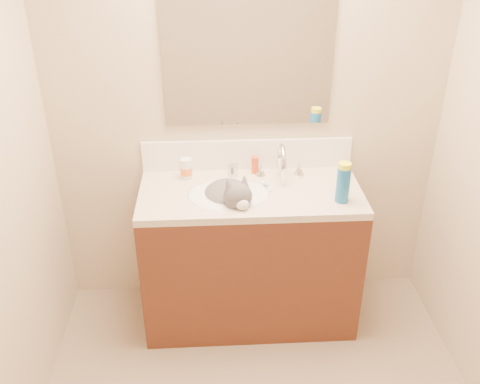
{
  "coord_description": "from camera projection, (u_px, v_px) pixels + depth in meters",
  "views": [
    {
      "loc": [
        -0.2,
        -1.53,
        2.26
      ],
      "look_at": [
        -0.06,
        0.92,
        0.88
      ],
      "focal_mm": 40.0,
      "sensor_mm": 36.0,
      "label": 1
    }
  ],
  "objects": [
    {
      "name": "room_shell",
      "position": [
        275.0,
        167.0,
        1.72
      ],
      "size": [
        2.24,
        2.54,
        2.52
      ],
      "color": "#C4B192",
      "rests_on": "ground"
    },
    {
      "name": "vanity_cabinet",
      "position": [
        250.0,
        258.0,
        3.1
      ],
      "size": [
        1.2,
        0.55,
        0.82
      ],
      "primitive_type": "cube",
      "color": "#522615",
      "rests_on": "ground"
    },
    {
      "name": "counter_slab",
      "position": [
        251.0,
        194.0,
        2.89
      ],
      "size": [
        1.2,
        0.55,
        0.04
      ],
      "primitive_type": "cube",
      "color": "beige",
      "rests_on": "vanity_cabinet"
    },
    {
      "name": "basin",
      "position": [
        229.0,
        205.0,
        2.88
      ],
      "size": [
        0.45,
        0.36,
        0.14
      ],
      "primitive_type": "ellipsoid",
      "color": "white",
      "rests_on": "vanity_cabinet"
    },
    {
      "name": "faucet",
      "position": [
        281.0,
        164.0,
        2.96
      ],
      "size": [
        0.28,
        0.2,
        0.21
      ],
      "color": "silver",
      "rests_on": "counter_slab"
    },
    {
      "name": "cat",
      "position": [
        230.0,
        199.0,
        2.86
      ],
      "size": [
        0.39,
        0.43,
        0.32
      ],
      "rotation": [
        0.0,
        0.0,
        0.35
      ],
      "color": "#4D4B4D",
      "rests_on": "basin"
    },
    {
      "name": "backsplash",
      "position": [
        247.0,
        154.0,
        3.06
      ],
      "size": [
        1.2,
        0.02,
        0.18
      ],
      "primitive_type": "cube",
      "color": "white",
      "rests_on": "counter_slab"
    },
    {
      "name": "mirror",
      "position": [
        248.0,
        52.0,
        2.77
      ],
      "size": [
        0.9,
        0.02,
        0.8
      ],
      "primitive_type": "cube",
      "color": "white",
      "rests_on": "room_shell"
    },
    {
      "name": "pill_bottle",
      "position": [
        186.0,
        169.0,
        2.97
      ],
      "size": [
        0.08,
        0.08,
        0.12
      ],
      "primitive_type": "cylinder",
      "rotation": [
        0.0,
        0.0,
        -0.26
      ],
      "color": "white",
      "rests_on": "counter_slab"
    },
    {
      "name": "pill_label",
      "position": [
        186.0,
        171.0,
        2.98
      ],
      "size": [
        0.08,
        0.08,
        0.04
      ],
      "primitive_type": "cylinder",
      "rotation": [
        0.0,
        0.0,
        -0.26
      ],
      "color": "orange",
      "rests_on": "pill_bottle"
    },
    {
      "name": "silver_jar",
      "position": [
        233.0,
        170.0,
        3.02
      ],
      "size": [
        0.07,
        0.07,
        0.06
      ],
      "primitive_type": "cylinder",
      "rotation": [
        0.0,
        0.0,
        0.3
      ],
      "color": "#B7B7BC",
      "rests_on": "counter_slab"
    },
    {
      "name": "amber_bottle",
      "position": [
        255.0,
        165.0,
        3.04
      ],
      "size": [
        0.05,
        0.05,
        0.1
      ],
      "primitive_type": "cylinder",
      "rotation": [
        0.0,
        0.0,
        0.43
      ],
      "color": "#C94017",
      "rests_on": "counter_slab"
    },
    {
      "name": "toothbrush",
      "position": [
        266.0,
        186.0,
        2.91
      ],
      "size": [
        0.06,
        0.12,
        0.01
      ],
      "primitive_type": "cube",
      "rotation": [
        0.0,
        0.0,
        0.36
      ],
      "color": "white",
      "rests_on": "counter_slab"
    },
    {
      "name": "toothbrush_head",
      "position": [
        266.0,
        185.0,
        2.91
      ],
      "size": [
        0.03,
        0.04,
        0.02
      ],
      "primitive_type": "cube",
      "rotation": [
        0.0,
        0.0,
        0.36
      ],
      "color": "#61A1CE",
      "rests_on": "counter_slab"
    },
    {
      "name": "spray_can",
      "position": [
        343.0,
        185.0,
        2.73
      ],
      "size": [
        0.07,
        0.07,
        0.19
      ],
      "primitive_type": "cylinder",
      "rotation": [
        0.0,
        0.0,
        0.0
      ],
      "color": "#175EA6",
      "rests_on": "counter_slab"
    },
    {
      "name": "spray_cap",
      "position": [
        345.0,
        167.0,
        2.68
      ],
      "size": [
        0.06,
        0.06,
        0.04
      ],
      "primitive_type": "cylinder",
      "rotation": [
        0.0,
        0.0,
        0.0
      ],
      "color": "#EDF219",
      "rests_on": "spray_can"
    }
  ]
}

